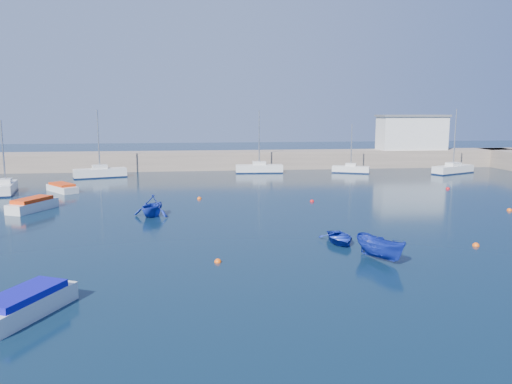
{
  "coord_description": "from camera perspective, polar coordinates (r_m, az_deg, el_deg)",
  "views": [
    {
      "loc": [
        -2.83,
        -27.24,
        8.36
      ],
      "look_at": [
        2.19,
        14.34,
        1.6
      ],
      "focal_mm": 35.0,
      "sensor_mm": 36.0,
      "label": 1
    }
  ],
  "objects": [
    {
      "name": "sailboat_8",
      "position": [
        73.4,
        21.59,
        2.45
      ],
      "size": [
        6.82,
        4.61,
        8.74
      ],
      "rotation": [
        0.0,
        0.0,
        2.03
      ],
      "color": "silver",
      "rests_on": "ground"
    },
    {
      "name": "buoy_0",
      "position": [
        28.37,
        -4.38,
        -8.0
      ],
      "size": [
        0.41,
        0.41,
        0.41
      ],
      "primitive_type": "sphere",
      "color": "#F2540C",
      "rests_on": "ground"
    },
    {
      "name": "buoy_5",
      "position": [
        34.48,
        23.83,
        -5.67
      ],
      "size": [
        0.44,
        0.44,
        0.44
      ],
      "primitive_type": "sphere",
      "color": "#F2540C",
      "rests_on": "ground"
    },
    {
      "name": "dinghy_center",
      "position": [
        32.69,
        9.52,
        -5.19
      ],
      "size": [
        2.26,
        3.15,
        0.65
      ],
      "primitive_type": "imported",
      "rotation": [
        0.0,
        0.0,
        0.01
      ],
      "color": "#172B9F",
      "rests_on": "ground"
    },
    {
      "name": "buoy_1",
      "position": [
        47.14,
        6.42,
        -1.11
      ],
      "size": [
        0.42,
        0.42,
        0.42
      ],
      "primitive_type": "sphere",
      "color": "red",
      "rests_on": "ground"
    },
    {
      "name": "dinghy_left",
      "position": [
        41.03,
        -11.81,
        -1.54
      ],
      "size": [
        3.89,
        4.14,
        1.75
      ],
      "primitive_type": "imported",
      "rotation": [
        0.0,
        0.0,
        -0.38
      ],
      "color": "#172B9F",
      "rests_on": "ground"
    },
    {
      "name": "sailboat_5",
      "position": [
        66.98,
        -17.39,
        2.13
      ],
      "size": [
        6.72,
        3.73,
        8.61
      ],
      "rotation": [
        0.0,
        0.0,
        1.88
      ],
      "color": "silver",
      "rests_on": "ground"
    },
    {
      "name": "motorboat_3",
      "position": [
        23.15,
        -24.91,
        -11.54
      ],
      "size": [
        3.46,
        4.92,
        1.09
      ],
      "rotation": [
        0.0,
        0.0,
        -0.44
      ],
      "color": "silver",
      "rests_on": "ground"
    },
    {
      "name": "motorboat_2",
      "position": [
        56.38,
        -21.27,
        0.46
      ],
      "size": [
        3.98,
        4.48,
        0.92
      ],
      "rotation": [
        0.0,
        0.0,
        0.66
      ],
      "color": "silver",
      "rests_on": "ground"
    },
    {
      "name": "buoy_3",
      "position": [
        48.6,
        -6.49,
        -0.8
      ],
      "size": [
        0.44,
        0.44,
        0.44
      ],
      "primitive_type": "sphere",
      "color": "#F2540C",
      "rests_on": "ground"
    },
    {
      "name": "sailboat_7",
      "position": [
        70.02,
        10.77,
        2.59
      ],
      "size": [
        5.15,
        3.3,
        6.71
      ],
      "rotation": [
        0.0,
        0.0,
        1.16
      ],
      "color": "silver",
      "rests_on": "ground"
    },
    {
      "name": "motorboat_1",
      "position": [
        46.57,
        -24.18,
        -1.33
      ],
      "size": [
        3.41,
        4.8,
        1.12
      ],
      "rotation": [
        0.0,
        0.0,
        -0.45
      ],
      "color": "silver",
      "rests_on": "ground"
    },
    {
      "name": "ground",
      "position": [
        28.63,
        -0.92,
        -7.81
      ],
      "size": [
        220.0,
        220.0,
        0.0
      ],
      "primitive_type": "plane",
      "color": "#0B1E30",
      "rests_on": "ground"
    },
    {
      "name": "back_wall",
      "position": [
        73.63,
        -4.66,
        3.64
      ],
      "size": [
        96.0,
        4.5,
        2.6
      ],
      "primitive_type": "cube",
      "color": "gray",
      "rests_on": "ground"
    },
    {
      "name": "buoy_4",
      "position": [
        58.34,
        21.06,
        0.31
      ],
      "size": [
        0.45,
        0.45,
        0.45
      ],
      "primitive_type": "sphere",
      "color": "red",
      "rests_on": "ground"
    },
    {
      "name": "sailboat_6",
      "position": [
        68.96,
        0.36,
        2.73
      ],
      "size": [
        6.54,
        2.13,
        8.55
      ],
      "rotation": [
        0.0,
        0.0,
        1.52
      ],
      "color": "silver",
      "rests_on": "ground"
    },
    {
      "name": "harbor_office",
      "position": [
        80.33,
        17.36,
        6.43
      ],
      "size": [
        10.0,
        4.0,
        5.0
      ],
      "primitive_type": "cube",
      "color": "silver",
      "rests_on": "back_wall"
    },
    {
      "name": "dinghy_right",
      "position": [
        29.38,
        14.06,
        -6.25
      ],
      "size": [
        2.69,
        3.81,
        1.38
      ],
      "primitive_type": "imported",
      "rotation": [
        0.0,
        0.0,
        0.42
      ],
      "color": "#172B9F",
      "rests_on": "ground"
    },
    {
      "name": "buoy_2",
      "position": [
        47.8,
        26.98,
        -1.91
      ],
      "size": [
        0.43,
        0.43,
        0.43
      ],
      "primitive_type": "sphere",
      "color": "#F2540C",
      "rests_on": "ground"
    },
    {
      "name": "sailboat_3",
      "position": [
        57.52,
        -26.67,
        0.44
      ],
      "size": [
        2.67,
        5.81,
        7.53
      ],
      "rotation": [
        0.0,
        0.0,
        0.2
      ],
      "color": "silver",
      "rests_on": "ground"
    }
  ]
}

